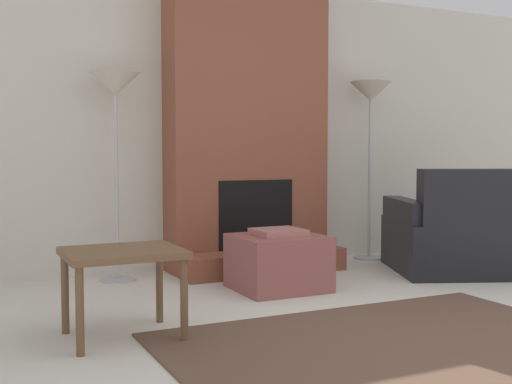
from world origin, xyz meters
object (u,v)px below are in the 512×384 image
Objects in this scene: side_table at (123,262)px; floor_lamp_left at (115,98)px; floor_lamp_right at (371,103)px; armchair at (454,239)px; ottoman at (278,261)px.

floor_lamp_left is (0.36, 1.62, 1.06)m from side_table.
floor_lamp_right reaches higher than floor_lamp_left.
side_table is at bearing -102.44° from floor_lamp_left.
floor_lamp_right is (-0.24, 0.93, 1.24)m from armchair.
side_table reaches higher than ottoman.
ottoman is 1.01× the size of side_table.
floor_lamp_left is at bearing 3.95° from armchair.
floor_lamp_left is at bearing 180.00° from floor_lamp_right.
armchair is 3.13m from floor_lamp_left.
floor_lamp_left is 2.51m from floor_lamp_right.
floor_lamp_right is at bearing -53.10° from armchair.
floor_lamp_left reaches higher than armchair.
armchair reaches higher than ottoman.
ottoman is 1.59m from side_table.
side_table is 1.97m from floor_lamp_left.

